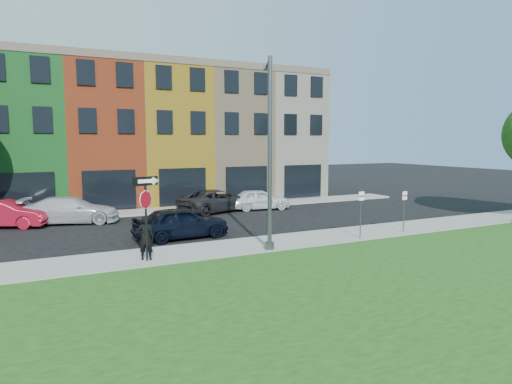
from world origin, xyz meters
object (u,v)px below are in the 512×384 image
stop_sign (146,202)px  man (146,238)px  street_lamp (270,154)px  sedan_near (181,223)px

stop_sign → man: bearing=72.3°
man → street_lamp: street_lamp is taller
stop_sign → street_lamp: street_lamp is taller
sedan_near → street_lamp: (2.67, -4.09, 3.40)m
man → street_lamp: size_ratio=0.22×
stop_sign → man: (0.00, 0.19, -1.44)m
stop_sign → man: stop_sign is taller
sedan_near → stop_sign: bearing=143.2°
stop_sign → sedan_near: size_ratio=0.69×
man → sedan_near: bearing=-101.2°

